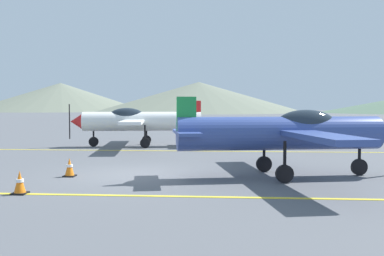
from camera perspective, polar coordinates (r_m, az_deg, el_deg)
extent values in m
plane|color=#54565B|center=(14.04, -7.30, -6.17)|extent=(400.00, 400.00, 0.00)
cube|color=yellow|center=(10.90, -10.80, -8.85)|extent=(80.00, 0.16, 0.01)
cube|color=yellow|center=(21.06, -3.38, -3.07)|extent=(80.00, 0.16, 0.01)
cylinder|color=#33478C|center=(13.56, 11.66, -0.70)|extent=(6.51, 2.26, 1.04)
ellipsoid|color=#1E2833|center=(13.84, 15.02, 0.63)|extent=(2.02, 1.20, 0.85)
cube|color=#33478C|center=(13.68, 13.16, -0.48)|extent=(2.62, 8.37, 0.15)
cube|color=#33478C|center=(12.93, -0.76, -0.60)|extent=(1.12, 2.54, 0.09)
cube|color=#1E8C3F|center=(12.91, -0.76, 1.70)|extent=(0.61, 0.23, 1.13)
cylinder|color=black|center=(14.67, 21.50, -3.04)|extent=(0.09, 0.09, 0.95)
cylinder|color=black|center=(14.72, 21.47, -4.88)|extent=(0.54, 0.21, 0.53)
cylinder|color=black|center=(12.58, 12.31, -3.88)|extent=(0.09, 0.09, 0.95)
cylinder|color=black|center=(12.64, 12.29, -6.02)|extent=(0.54, 0.21, 0.53)
cylinder|color=black|center=(14.55, 9.63, -2.93)|extent=(0.09, 0.09, 0.95)
cylinder|color=black|center=(14.60, 9.61, -4.78)|extent=(0.54, 0.21, 0.53)
cylinder|color=white|center=(23.50, -6.67, 0.89)|extent=(6.51, 1.95, 1.04)
cone|color=red|center=(23.93, -15.19, 0.85)|extent=(0.78, 0.97, 0.88)
cube|color=black|center=(24.01, -16.07, 0.84)|extent=(0.05, 0.12, 1.89)
ellipsoid|color=#1E2833|center=(23.55, -8.75, 1.64)|extent=(1.99, 1.11, 0.85)
cube|color=white|center=(23.52, -7.60, 1.00)|extent=(2.22, 8.38, 0.15)
cube|color=white|center=(23.54, 0.47, 1.03)|extent=(1.01, 2.53, 0.09)
cube|color=red|center=(23.53, 0.47, 2.30)|extent=(0.61, 0.20, 1.13)
cylinder|color=black|center=(23.81, -13.04, -0.66)|extent=(0.09, 0.09, 0.95)
cylinder|color=black|center=(23.84, -13.03, -1.80)|extent=(0.54, 0.19, 0.53)
cylinder|color=black|center=(24.56, -6.11, -0.49)|extent=(0.09, 0.09, 0.95)
cylinder|color=black|center=(24.60, -6.10, -1.59)|extent=(0.54, 0.19, 0.53)
cylinder|color=black|center=(22.49, -6.31, -0.81)|extent=(0.09, 0.09, 0.95)
cylinder|color=black|center=(22.53, -6.30, -2.02)|extent=(0.54, 0.19, 0.53)
cube|color=red|center=(25.82, 16.35, -0.52)|extent=(2.86, 4.62, 0.75)
cube|color=black|center=(25.64, 16.35, 0.91)|extent=(2.16, 2.74, 0.55)
cylinder|color=black|center=(27.23, 18.39, -1.17)|extent=(0.38, 0.68, 0.64)
cylinder|color=black|center=(27.32, 14.61, -1.10)|extent=(0.38, 0.68, 0.64)
cylinder|color=black|center=(24.40, 18.26, -1.63)|extent=(0.38, 0.68, 0.64)
cylinder|color=black|center=(24.50, 14.05, -1.55)|extent=(0.38, 0.68, 0.64)
cube|color=black|center=(14.04, -16.05, -6.18)|extent=(0.36, 0.36, 0.04)
cone|color=orange|center=(14.00, -16.07, -4.99)|extent=(0.29, 0.29, 0.55)
cylinder|color=white|center=(13.99, -16.07, -4.87)|extent=(0.20, 0.20, 0.08)
cube|color=black|center=(11.73, -22.03, -8.09)|extent=(0.36, 0.36, 0.04)
cone|color=orange|center=(11.68, -22.06, -6.67)|extent=(0.29, 0.29, 0.55)
cylinder|color=white|center=(11.67, -22.06, -6.54)|extent=(0.20, 0.20, 0.08)
cone|color=slate|center=(177.82, -17.16, 3.98)|extent=(68.68, 68.68, 11.24)
cone|color=slate|center=(141.66, 0.91, 4.15)|extent=(69.44, 69.44, 10.04)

